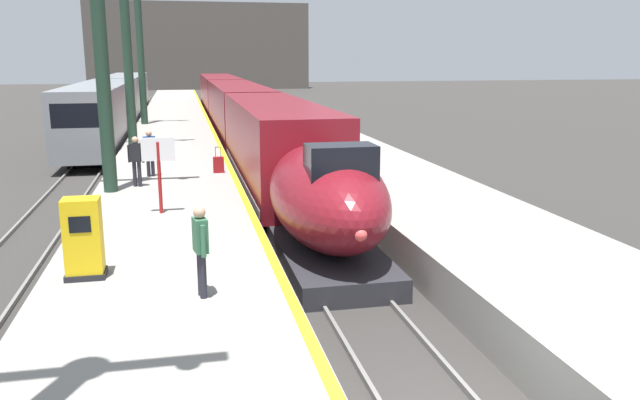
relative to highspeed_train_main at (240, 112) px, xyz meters
The scene contains 19 objects.
platform_left 8.76m from the highspeed_train_main, 117.95° to the right, with size 4.80×110.00×1.05m, color gray.
platform_right 8.76m from the highspeed_train_main, 62.05° to the right, with size 4.80×110.00×1.05m, color gray.
platform_left_safety_stripe 7.89m from the highspeed_train_main, 103.06° to the right, with size 0.20×107.80×0.01m, color yellow.
rail_main_left 5.29m from the highspeed_train_main, 98.73° to the right, with size 0.08×110.00×0.12m, color slate.
rail_main_right 5.29m from the highspeed_train_main, 81.27° to the right, with size 0.08×110.00×0.12m, color slate.
rail_secondary_left 10.28m from the highspeed_train_main, 151.12° to the right, with size 0.08×110.00×0.12m, color slate.
rail_secondary_right 9.03m from the highspeed_train_main, 146.41° to the right, with size 0.08×110.00×0.12m, color slate.
highspeed_train_main is the anchor object (origin of this frame).
regional_train_adjacent 11.69m from the highspeed_train_main, 133.85° to the left, with size 2.85×36.60×3.80m.
station_column_mid 20.16m from the highspeed_train_main, 107.53° to the right, with size 4.00×0.68×9.44m.
station_column_far 11.18m from the highspeed_train_main, 126.74° to the right, with size 4.00×0.68×10.40m.
station_column_distant 8.06m from the highspeed_train_main, 151.73° to the left, with size 4.00×0.68×8.93m.
passenger_near_edge 16.88m from the highspeed_train_main, 106.28° to the right, with size 0.52×0.37×1.69m.
passenger_mid_platform 28.96m from the highspeed_train_main, 96.60° to the right, with size 0.29×0.56×1.69m.
passenger_far_waiting 18.72m from the highspeed_train_main, 105.81° to the right, with size 0.54×0.33×1.69m.
rolling_suitcase 16.12m from the highspeed_train_main, 98.10° to the right, with size 0.40×0.22×0.98m.
ticket_machine_yellow 27.77m from the highspeed_train_main, 101.53° to the right, with size 0.76×0.62×1.60m.
departure_info_board 22.46m from the highspeed_train_main, 100.85° to the right, with size 0.90×0.10×2.12m.
terminus_back_wall 69.80m from the highspeed_train_main, 90.00° to the left, with size 36.00×2.00×14.00m, color #4C4742.
Camera 1 is at (-3.56, -7.60, 5.33)m, focal length 35.90 mm.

